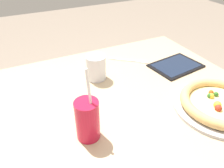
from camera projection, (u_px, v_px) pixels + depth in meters
dining_table at (122, 121)px, 0.96m from camera, size 1.11×0.94×0.75m
pizza_near at (220, 104)px, 0.84m from camera, size 0.34×0.34×0.05m
drink_cup_colored at (88, 120)px, 0.70m from camera, size 0.08×0.08×0.25m
water_cup_clear at (96, 67)px, 1.00m from camera, size 0.09×0.09×0.11m
fork at (130, 60)px, 1.17m from camera, size 0.17×0.14×0.00m
tablet at (176, 66)px, 1.12m from camera, size 0.26×0.20×0.01m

